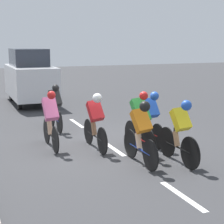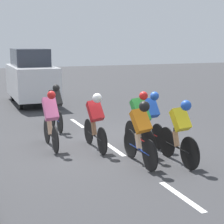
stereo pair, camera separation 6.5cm
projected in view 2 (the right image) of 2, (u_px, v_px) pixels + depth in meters
The scene contains 12 objects.
ground_plane at pixel (107, 144), 9.93m from camera, with size 60.00×60.00×0.00m, color #38383A.
lane_stripe_near at pixel (181, 196), 6.59m from camera, with size 0.12×1.40×0.01m, color white.
lane_stripe_mid at pixel (113, 148), 9.51m from camera, with size 0.12×1.40×0.01m, color white.
lane_stripe_far at pixel (77, 123), 12.43m from camera, with size 0.12×1.40×0.01m, color white.
cyclist_pink at pixel (51, 118), 9.37m from camera, with size 0.34×1.64×1.51m.
cyclist_blue at pixel (150, 116), 9.71m from camera, with size 0.35×1.64×1.44m.
cyclist_green at pixel (140, 121), 8.98m from camera, with size 0.38×1.68×1.55m.
cyclist_orange at pixel (141, 131), 8.09m from camera, with size 0.38×1.66×1.47m.
cyclist_red at pixel (95, 119), 9.27m from camera, with size 0.37×1.71×1.47m.
cyclist_black at pixel (56, 106), 11.33m from camera, with size 0.36×1.63×1.44m.
cyclist_yellow at pixel (180, 130), 8.19m from camera, with size 0.35×1.68×1.47m.
support_car at pixel (31, 77), 16.13m from camera, with size 1.70×3.95×2.36m.
Camera 2 is at (3.44, 8.96, 2.70)m, focal length 60.00 mm.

